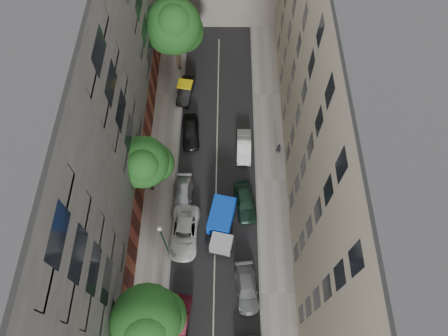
{
  "coord_description": "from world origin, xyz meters",
  "views": [
    {
      "loc": [
        0.93,
        -18.41,
        35.36
      ],
      "look_at": [
        0.79,
        -1.93,
        6.0
      ],
      "focal_mm": 32.0,
      "sensor_mm": 36.0,
      "label": 1
    }
  ],
  "objects_px": {
    "car_right_1": "(247,288)",
    "lamp_post": "(163,238)",
    "tree_mid": "(144,164)",
    "tarp_truck": "(222,224)",
    "car_left_2": "(184,233)",
    "car_left_4": "(190,131)",
    "pedestrian": "(278,149)",
    "car_right_3": "(244,147)",
    "car_left_3": "(182,197)",
    "car_left_5": "(186,90)",
    "tree_near": "(148,322)",
    "car_left_1": "(179,321)",
    "tree_far": "(175,28)",
    "car_right_2": "(245,201)"
  },
  "relations": [
    {
      "from": "car_right_1",
      "to": "lamp_post",
      "type": "bearing_deg",
      "value": 148.28
    },
    {
      "from": "tree_mid",
      "to": "lamp_post",
      "type": "relative_size",
      "value": 1.28
    },
    {
      "from": "tarp_truck",
      "to": "car_left_2",
      "type": "bearing_deg",
      "value": -157.46
    },
    {
      "from": "car_left_4",
      "to": "car_right_1",
      "type": "relative_size",
      "value": 0.99
    },
    {
      "from": "car_left_2",
      "to": "pedestrian",
      "type": "bearing_deg",
      "value": 47.36
    },
    {
      "from": "car_right_3",
      "to": "car_left_3",
      "type": "bearing_deg",
      "value": -135.09
    },
    {
      "from": "car_left_5",
      "to": "tree_near",
      "type": "xyz_separation_m",
      "value": [
        -0.96,
        -25.1,
        4.55
      ]
    },
    {
      "from": "car_left_1",
      "to": "pedestrian",
      "type": "xyz_separation_m",
      "value": [
        9.1,
        16.63,
        0.22
      ]
    },
    {
      "from": "tarp_truck",
      "to": "tree_near",
      "type": "bearing_deg",
      "value": -108.03
    },
    {
      "from": "car_left_3",
      "to": "pedestrian",
      "type": "xyz_separation_m",
      "value": [
        9.5,
        5.43,
        0.24
      ]
    },
    {
      "from": "tree_mid",
      "to": "tree_far",
      "type": "bearing_deg",
      "value": 83.94
    },
    {
      "from": "car_right_1",
      "to": "pedestrian",
      "type": "height_order",
      "value": "pedestrian"
    },
    {
      "from": "car_right_3",
      "to": "pedestrian",
      "type": "height_order",
      "value": "pedestrian"
    },
    {
      "from": "car_right_3",
      "to": "tree_far",
      "type": "bearing_deg",
      "value": 124.28
    },
    {
      "from": "car_left_1",
      "to": "car_right_3",
      "type": "distance_m",
      "value": 17.9
    },
    {
      "from": "car_left_3",
      "to": "tree_far",
      "type": "distance_m",
      "value": 17.82
    },
    {
      "from": "car_left_1",
      "to": "car_left_2",
      "type": "height_order",
      "value": "car_left_2"
    },
    {
      "from": "car_left_4",
      "to": "tree_far",
      "type": "bearing_deg",
      "value": 96.45
    },
    {
      "from": "car_left_3",
      "to": "tree_mid",
      "type": "bearing_deg",
      "value": 160.52
    },
    {
      "from": "tree_mid",
      "to": "tarp_truck",
      "type": "bearing_deg",
      "value": -30.88
    },
    {
      "from": "car_left_5",
      "to": "tree_far",
      "type": "bearing_deg",
      "value": 112.86
    },
    {
      "from": "tarp_truck",
      "to": "car_right_1",
      "type": "height_order",
      "value": "tarp_truck"
    },
    {
      "from": "car_left_1",
      "to": "car_right_3",
      "type": "xyz_separation_m",
      "value": [
        5.6,
        17.0,
        -0.03
      ]
    },
    {
      "from": "tarp_truck",
      "to": "tree_far",
      "type": "relative_size",
      "value": 0.58
    },
    {
      "from": "tarp_truck",
      "to": "pedestrian",
      "type": "xyz_separation_m",
      "value": [
        5.7,
        8.39,
        -0.36
      ]
    },
    {
      "from": "lamp_post",
      "to": "tarp_truck",
      "type": "bearing_deg",
      "value": 24.81
    },
    {
      "from": "car_right_2",
      "to": "tree_far",
      "type": "xyz_separation_m",
      "value": [
        -7.3,
        17.28,
        5.48
      ]
    },
    {
      "from": "pedestrian",
      "to": "car_left_5",
      "type": "bearing_deg",
      "value": -22.61
    },
    {
      "from": "car_left_1",
      "to": "car_left_5",
      "type": "height_order",
      "value": "car_left_1"
    },
    {
      "from": "tarp_truck",
      "to": "pedestrian",
      "type": "relative_size",
      "value": 3.49
    },
    {
      "from": "car_right_2",
      "to": "tree_far",
      "type": "height_order",
      "value": "tree_far"
    },
    {
      "from": "car_left_3",
      "to": "tree_far",
      "type": "xyz_separation_m",
      "value": [
        -1.3,
        16.88,
        5.54
      ]
    },
    {
      "from": "car_right_1",
      "to": "car_left_1",
      "type": "bearing_deg",
      "value": -160.61
    },
    {
      "from": "car_right_1",
      "to": "lamp_post",
      "type": "relative_size",
      "value": 0.74
    },
    {
      "from": "tree_mid",
      "to": "car_right_1",
      "type": "bearing_deg",
      "value": -46.87
    },
    {
      "from": "car_left_1",
      "to": "car_right_2",
      "type": "bearing_deg",
      "value": 70.17
    },
    {
      "from": "tree_far",
      "to": "lamp_post",
      "type": "xyz_separation_m",
      "value": [
        0.3,
        -22.07,
        -2.37
      ]
    },
    {
      "from": "car_right_3",
      "to": "car_left_5",
      "type": "bearing_deg",
      "value": 131.74
    },
    {
      "from": "car_right_3",
      "to": "tree_near",
      "type": "distance_m",
      "value": 19.7
    },
    {
      "from": "car_right_2",
      "to": "lamp_post",
      "type": "bearing_deg",
      "value": -153.91
    },
    {
      "from": "car_left_4",
      "to": "tree_mid",
      "type": "height_order",
      "value": "tree_mid"
    },
    {
      "from": "tree_far",
      "to": "pedestrian",
      "type": "xyz_separation_m",
      "value": [
        10.8,
        -11.46,
        -5.3
      ]
    },
    {
      "from": "car_right_1",
      "to": "tree_mid",
      "type": "height_order",
      "value": "tree_mid"
    },
    {
      "from": "tree_near",
      "to": "lamp_post",
      "type": "xyz_separation_m",
      "value": [
        0.36,
        6.72,
        -1.37
      ]
    },
    {
      "from": "tarp_truck",
      "to": "car_left_5",
      "type": "relative_size",
      "value": 1.32
    },
    {
      "from": "car_right_2",
      "to": "tree_far",
      "type": "relative_size",
      "value": 0.47
    },
    {
      "from": "car_left_2",
      "to": "car_right_1",
      "type": "distance_m",
      "value": 7.44
    },
    {
      "from": "car_right_2",
      "to": "pedestrian",
      "type": "xyz_separation_m",
      "value": [
        3.5,
        5.83,
        0.18
      ]
    },
    {
      "from": "car_right_3",
      "to": "tree_mid",
      "type": "xyz_separation_m",
      "value": [
        -8.98,
        -4.71,
        4.51
      ]
    },
    {
      "from": "car_left_4",
      "to": "car_left_5",
      "type": "bearing_deg",
      "value": 94.17
    }
  ]
}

